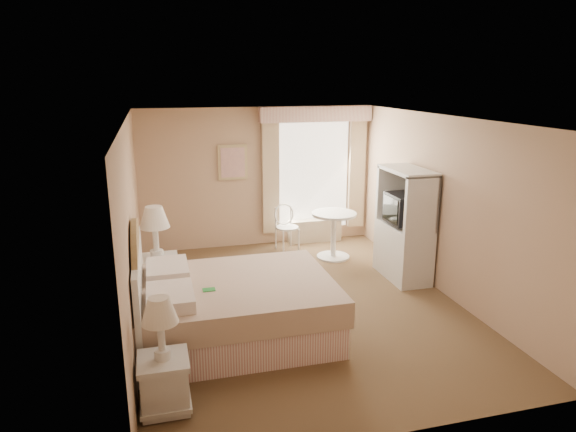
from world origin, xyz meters
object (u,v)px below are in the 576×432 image
object	(u,v)px
cafe_chair	(286,223)
round_table	(334,228)
bed	(224,307)
nightstand_far	(158,267)
armoire	(404,233)
nightstand_near	(164,369)

from	to	relation	value
cafe_chair	round_table	bearing A→B (deg)	-56.86
round_table	cafe_chair	size ratio (longest dim) A/B	0.97
bed	nightstand_far	world-z (taller)	bed
cafe_chair	armoire	distance (m)	2.27
armoire	bed	bearing A→B (deg)	-157.67
round_table	nightstand_near	bearing A→B (deg)	-129.42
nightstand_far	cafe_chair	bearing A→B (deg)	37.79
round_table	cafe_chair	bearing A→B (deg)	135.37
cafe_chair	armoire	size ratio (longest dim) A/B	0.48
bed	nightstand_far	distance (m)	1.43
bed	armoire	world-z (taller)	armoire
nightstand_near	round_table	world-z (taller)	nightstand_near
bed	round_table	size ratio (longest dim) A/B	2.92
nightstand_near	nightstand_far	xyz separation A→B (m)	(0.00, 2.46, 0.08)
nightstand_far	cafe_chair	size ratio (longest dim) A/B	1.62
cafe_chair	nightstand_near	bearing A→B (deg)	-130.38
round_table	armoire	world-z (taller)	armoire
nightstand_far	cafe_chair	distance (m)	2.85
nightstand_near	nightstand_far	world-z (taller)	nightstand_far
round_table	cafe_chair	world-z (taller)	cafe_chair
bed	cafe_chair	distance (m)	3.34
bed	nightstand_near	bearing A→B (deg)	-120.46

